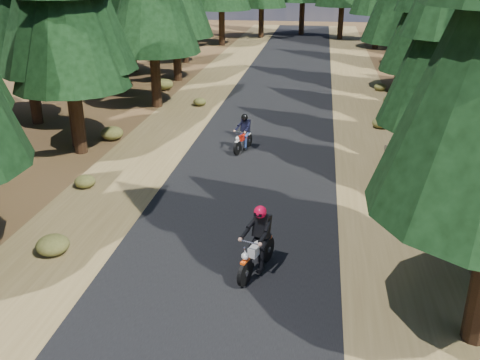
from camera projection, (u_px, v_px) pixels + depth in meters
name	position (u px, v px, depth m)	size (l,w,h in m)	color
ground	(232.00, 235.00, 15.21)	(120.00, 120.00, 0.00)	#442D18
road	(254.00, 172.00, 19.79)	(6.00, 100.00, 0.01)	black
shoulder_l	(135.00, 166.00, 20.42)	(3.20, 100.00, 0.01)	brown
shoulder_r	(381.00, 179.00, 19.16)	(3.20, 100.00, 0.01)	brown
log_near	(441.00, 143.00, 22.42)	(0.32, 0.32, 5.14)	#4C4233
understory_shrubs	(284.00, 136.00, 23.01)	(15.05, 30.48, 0.67)	#474C1E
rider_lead	(257.00, 252.00, 13.17)	(1.20, 2.05, 1.76)	beige
rider_follow	(243.00, 139.00, 21.82)	(0.98, 1.78, 1.52)	#A1170A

